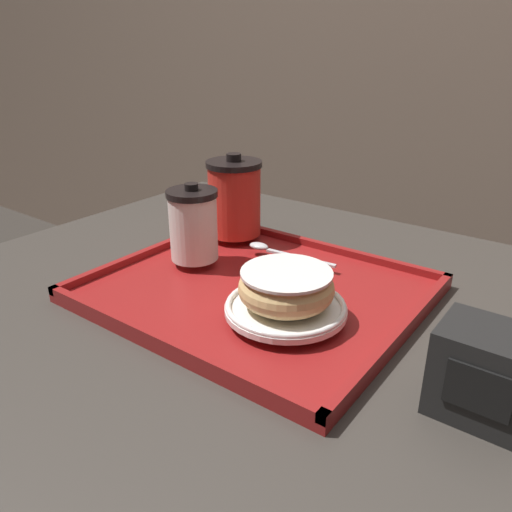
{
  "coord_description": "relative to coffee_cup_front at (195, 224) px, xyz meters",
  "views": [
    {
      "loc": [
        0.37,
        -0.55,
        1.06
      ],
      "look_at": [
        -0.03,
        -0.01,
        0.77
      ],
      "focal_mm": 35.0,
      "sensor_mm": 36.0,
      "label": 1
    }
  ],
  "objects": [
    {
      "name": "coffee_cup_front",
      "position": [
        0.0,
        0.0,
        0.0
      ],
      "size": [
        0.08,
        0.08,
        0.13
      ],
      "color": "white",
      "rests_on": "serving_tray"
    },
    {
      "name": "coffee_cup_rear",
      "position": [
        -0.02,
        0.13,
        0.01
      ],
      "size": [
        0.1,
        0.1,
        0.15
      ],
      "color": "red",
      "rests_on": "serving_tray"
    },
    {
      "name": "cafe_table",
      "position": [
        0.16,
        -0.0,
        -0.24
      ],
      "size": [
        1.09,
        0.88,
        0.71
      ],
      "color": "#38332D",
      "rests_on": "ground_plane"
    },
    {
      "name": "spoon",
      "position": [
        0.09,
        0.09,
        -0.05
      ],
      "size": [
        0.16,
        0.03,
        0.01
      ],
      "rotation": [
        0.0,
        0.0,
        3.22
      ],
      "color": "silver",
      "rests_on": "serving_tray"
    },
    {
      "name": "plate_with_chocolate_donut",
      "position": [
        0.22,
        -0.06,
        -0.05
      ],
      "size": [
        0.16,
        0.16,
        0.01
      ],
      "color": "white",
      "rests_on": "serving_tray"
    },
    {
      "name": "serving_tray",
      "position": [
        0.13,
        -0.01,
        -0.08
      ],
      "size": [
        0.46,
        0.4,
        0.02
      ],
      "color": "maroon",
      "rests_on": "cafe_table"
    },
    {
      "name": "napkin_dispenser",
      "position": [
        0.47,
        -0.08,
        -0.03
      ],
      "size": [
        0.1,
        0.08,
        0.1
      ],
      "color": "black",
      "rests_on": "cafe_table"
    },
    {
      "name": "donut_chocolate_glazed",
      "position": [
        0.22,
        -0.06,
        -0.02
      ],
      "size": [
        0.13,
        0.13,
        0.04
      ],
      "color": "#DBB270",
      "rests_on": "plate_with_chocolate_donut"
    }
  ]
}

